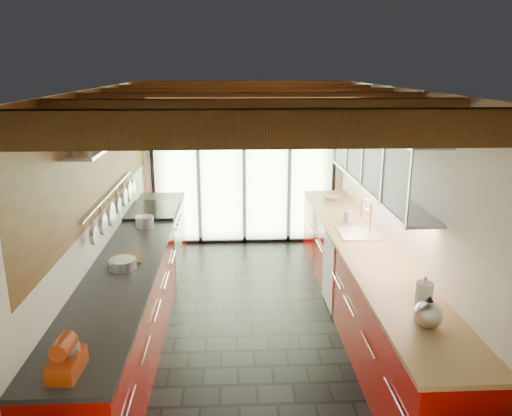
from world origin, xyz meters
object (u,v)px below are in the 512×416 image
(kettle, at_px, (429,312))
(bowl, at_px, (332,198))
(paper_towel, at_px, (423,301))
(stand_mixer, at_px, (67,358))
(soap_bottle, at_px, (349,214))

(kettle, bearing_deg, bowl, 90.00)
(bowl, bearing_deg, paper_towel, -90.00)
(stand_mixer, height_order, kettle, stand_mixer)
(paper_towel, distance_m, soap_bottle, 2.51)
(paper_towel, relative_size, bowl, 1.73)
(soap_bottle, bearing_deg, paper_towel, -90.00)
(kettle, distance_m, bowl, 3.72)
(kettle, height_order, paper_towel, paper_towel)
(stand_mixer, xyz_separation_m, kettle, (2.54, 0.48, 0.01))
(stand_mixer, height_order, soap_bottle, stand_mixer)
(stand_mixer, xyz_separation_m, bowl, (2.54, 4.20, -0.08))
(soap_bottle, distance_m, bowl, 1.10)
(kettle, bearing_deg, soap_bottle, 90.00)
(soap_bottle, height_order, bowl, soap_bottle)
(stand_mixer, distance_m, paper_towel, 2.61)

